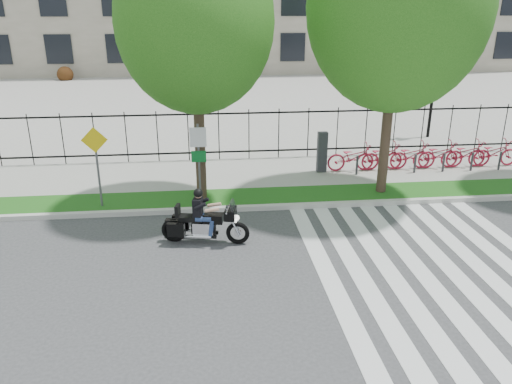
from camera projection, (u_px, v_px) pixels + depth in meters
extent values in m
plane|color=#37383A|center=(235.00, 279.00, 11.59)|extent=(120.00, 120.00, 0.00)
cube|color=beige|center=(226.00, 209.00, 15.38)|extent=(60.00, 0.20, 0.15)
cube|color=#164C13|center=(225.00, 199.00, 16.17)|extent=(60.00, 1.50, 0.15)
cube|color=gray|center=(221.00, 175.00, 18.50)|extent=(60.00, 3.50, 0.15)
cube|color=gray|center=(211.00, 96.00, 34.85)|extent=(80.00, 34.00, 0.10)
cylinder|color=black|center=(432.00, 97.00, 23.06)|extent=(0.14, 0.14, 4.00)
cylinder|color=black|center=(438.00, 54.00, 22.39)|extent=(0.06, 0.70, 0.70)
sphere|color=white|center=(430.00, 52.00, 22.32)|extent=(0.36, 0.36, 0.36)
sphere|color=white|center=(445.00, 52.00, 22.39)|extent=(0.36, 0.36, 0.36)
cylinder|color=#3A271F|center=(200.00, 137.00, 15.37)|extent=(0.32, 0.32, 4.01)
ellipsoid|color=#175112|center=(195.00, 21.00, 14.18)|extent=(4.58, 4.58, 5.27)
cylinder|color=#3A271F|center=(386.00, 130.00, 15.94)|extent=(0.32, 0.32, 4.16)
ellipsoid|color=#175112|center=(398.00, 7.00, 14.64)|extent=(5.40, 5.40, 6.22)
cube|color=#2D2D33|center=(322.00, 152.00, 18.35)|extent=(0.35, 0.25, 1.50)
imported|color=#A81A34|center=(353.00, 157.00, 18.55)|extent=(1.96, 0.68, 1.03)
cylinder|color=#2D2D33|center=(357.00, 165.00, 18.14)|extent=(0.08, 0.08, 0.70)
imported|color=#A81A34|center=(382.00, 156.00, 18.66)|extent=(1.96, 0.68, 1.03)
cylinder|color=#2D2D33|center=(386.00, 165.00, 18.25)|extent=(0.08, 0.08, 0.70)
imported|color=#A81A34|center=(410.00, 155.00, 18.77)|extent=(1.96, 0.68, 1.03)
cylinder|color=#2D2D33|center=(415.00, 164.00, 18.36)|extent=(0.08, 0.08, 0.70)
imported|color=#A81A34|center=(438.00, 155.00, 18.88)|extent=(1.96, 0.68, 1.03)
cylinder|color=#2D2D33|center=(444.00, 163.00, 18.47)|extent=(0.08, 0.08, 0.70)
imported|color=#A81A34|center=(466.00, 154.00, 18.99)|extent=(1.96, 0.68, 1.03)
cylinder|color=#2D2D33|center=(472.00, 162.00, 18.58)|extent=(0.08, 0.08, 0.70)
imported|color=#A81A34|center=(493.00, 153.00, 19.10)|extent=(1.96, 0.68, 1.03)
cylinder|color=#2D2D33|center=(500.00, 161.00, 18.69)|extent=(0.08, 0.08, 0.70)
cylinder|color=#59595B|center=(199.00, 164.00, 15.30)|extent=(0.07, 0.07, 2.50)
cube|color=white|center=(198.00, 137.00, 14.97)|extent=(0.50, 0.03, 0.60)
cube|color=#0C6626|center=(199.00, 156.00, 15.18)|extent=(0.45, 0.03, 0.35)
cylinder|color=#59595B|center=(98.00, 169.00, 15.02)|extent=(0.07, 0.07, 2.40)
cube|color=yellow|center=(94.00, 140.00, 14.67)|extent=(0.78, 0.03, 0.78)
torus|color=black|center=(238.00, 233.00, 13.20)|extent=(0.64, 0.24, 0.63)
torus|color=black|center=(174.00, 230.00, 13.36)|extent=(0.68, 0.27, 0.67)
cube|color=black|center=(231.00, 213.00, 13.02)|extent=(0.37, 0.55, 0.27)
cube|color=#26262B|center=(233.00, 206.00, 12.94)|extent=(0.23, 0.47, 0.28)
cube|color=silver|center=(204.00, 228.00, 13.25)|extent=(0.60, 0.41, 0.36)
cube|color=black|center=(214.00, 218.00, 13.12)|extent=(0.55, 0.41, 0.24)
cube|color=black|center=(191.00, 218.00, 13.18)|extent=(0.69, 0.45, 0.13)
cube|color=black|center=(178.00, 210.00, 13.14)|extent=(0.15, 0.32, 0.31)
cube|color=black|center=(176.00, 230.00, 13.04)|extent=(0.48, 0.24, 0.36)
cube|color=black|center=(181.00, 221.00, 13.55)|extent=(0.48, 0.24, 0.36)
cube|color=black|center=(198.00, 207.00, 13.05)|extent=(0.29, 0.40, 0.47)
sphere|color=tan|center=(198.00, 194.00, 12.92)|extent=(0.21, 0.21, 0.21)
sphere|color=black|center=(198.00, 193.00, 12.91)|extent=(0.25, 0.25, 0.25)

